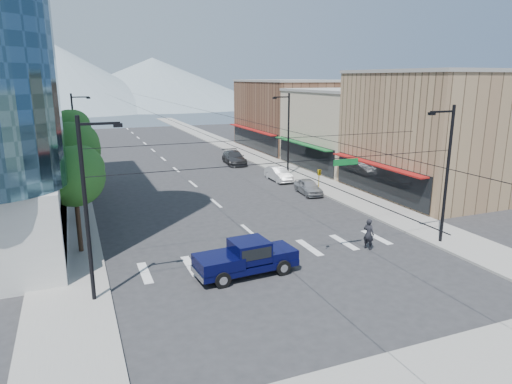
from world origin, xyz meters
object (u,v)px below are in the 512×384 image
(parked_car_near, at_px, (308,187))
(parked_car_mid, at_px, (278,174))
(pickup_truck, at_px, (246,257))
(parked_car_far, at_px, (234,158))
(pedestrian, at_px, (369,234))

(parked_car_near, height_order, parked_car_mid, parked_car_mid)
(pickup_truck, xyz_separation_m, parked_car_near, (11.81, 14.62, -0.32))
(parked_car_far, bearing_deg, pickup_truck, -102.63)
(pickup_truck, relative_size, parked_car_mid, 1.33)
(pickup_truck, distance_m, pedestrian, 8.63)
(parked_car_near, xyz_separation_m, parked_car_far, (-1.38, 17.02, 0.12))
(parked_car_far, bearing_deg, parked_car_near, -79.76)
(pickup_truck, relative_size, parked_car_far, 1.04)
(parked_car_mid, bearing_deg, parked_car_near, -87.51)
(pedestrian, height_order, parked_car_mid, pedestrian)
(pickup_truck, bearing_deg, pedestrian, 0.81)
(pedestrian, bearing_deg, parked_car_mid, -32.92)
(pedestrian, height_order, parked_car_near, pedestrian)
(pickup_truck, bearing_deg, parked_car_far, 67.85)
(pedestrian, bearing_deg, pickup_truck, 70.29)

